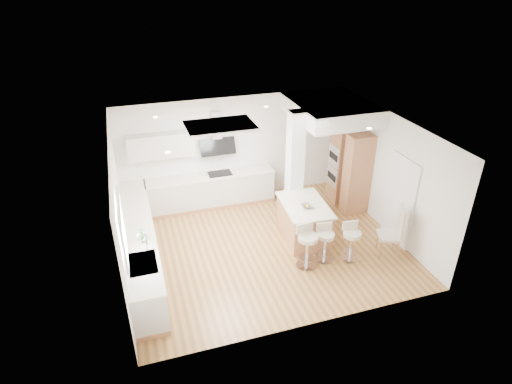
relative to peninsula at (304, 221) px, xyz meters
name	(u,v)px	position (x,y,z in m)	size (l,w,h in m)	color
ground	(265,246)	(-0.96, -0.09, -0.45)	(6.00, 6.00, 0.00)	#AF7B41
ceiling	(265,246)	(-0.96, -0.09, -0.45)	(6.00, 5.00, 0.02)	white
wall_back	(235,149)	(-0.96, 2.41, 0.95)	(6.00, 0.04, 2.80)	white
wall_left	(120,215)	(-3.96, -0.09, 0.95)	(0.04, 5.00, 2.80)	white
wall_right	(388,174)	(2.04, -0.09, 0.95)	(0.04, 5.00, 2.80)	white
skylight	(220,126)	(-1.76, 0.51, 2.32)	(4.10, 2.10, 0.06)	white
window_left	(121,226)	(-3.92, -0.99, 1.24)	(0.06, 1.28, 1.07)	white
doorway_right	(400,201)	(2.01, -0.69, 0.55)	(0.05, 1.00, 2.10)	#4A413A
counter_left	(141,245)	(-3.66, 0.14, 0.01)	(0.63, 4.50, 1.35)	#BD7D51
counter_back	(204,182)	(-1.88, 2.14, 0.24)	(3.62, 0.63, 2.50)	#BD7D51
pillar	(295,168)	(0.09, 0.86, 0.95)	(0.35, 0.35, 2.80)	white
soffit	(330,109)	(1.14, 1.31, 2.15)	(1.78, 2.20, 0.40)	white
oven_column	(349,168)	(1.71, 1.14, 0.60)	(0.63, 1.21, 2.10)	#BD7D51
peninsula	(304,221)	(0.00, 0.00, 0.00)	(1.08, 1.54, 0.96)	#BD7D51
bar_stool_a	(307,244)	(-0.36, -1.01, 0.10)	(0.49, 0.49, 0.99)	silver
bar_stool_b	(325,241)	(0.09, -0.93, 0.04)	(0.43, 0.43, 0.87)	silver
bar_stool_c	(351,240)	(0.63, -1.08, 0.05)	(0.43, 0.43, 0.89)	silver
dining_chair	(395,230)	(1.61, -1.20, 0.18)	(0.59, 0.59, 1.18)	beige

